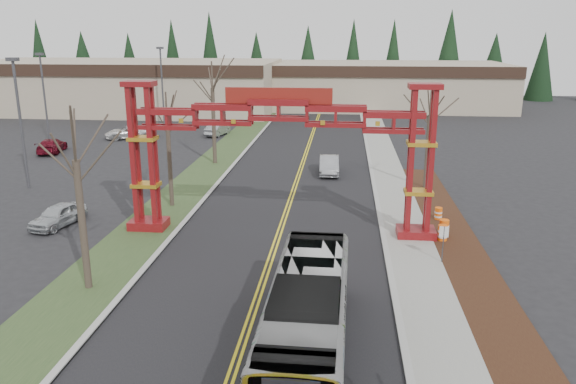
# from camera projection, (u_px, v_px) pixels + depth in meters

# --- Properties ---
(road) EXTENTS (12.00, 110.00, 0.02)m
(road) POSITION_uv_depth(u_px,v_px,m) (290.00, 200.00, 40.16)
(road) COLOR black
(road) RESTS_ON ground
(lane_line_left) EXTENTS (0.12, 100.00, 0.01)m
(lane_line_left) POSITION_uv_depth(u_px,v_px,m) (289.00, 200.00, 40.17)
(lane_line_left) COLOR yellow
(lane_line_left) RESTS_ON road
(lane_line_right) EXTENTS (0.12, 100.00, 0.01)m
(lane_line_right) POSITION_uv_depth(u_px,v_px,m) (292.00, 200.00, 40.15)
(lane_line_right) COLOR yellow
(lane_line_right) RESTS_ON road
(curb_right) EXTENTS (0.30, 110.00, 0.15)m
(curb_right) POSITION_uv_depth(u_px,v_px,m) (377.00, 202.00, 39.56)
(curb_right) COLOR #ADADA7
(curb_right) RESTS_ON ground
(sidewalk_right) EXTENTS (2.60, 110.00, 0.14)m
(sidewalk_right) POSITION_uv_depth(u_px,v_px,m) (398.00, 202.00, 39.42)
(sidewalk_right) COLOR gray
(sidewalk_right) RESTS_ON ground
(landscape_strip) EXTENTS (2.60, 50.00, 0.12)m
(landscape_strip) POSITION_uv_depth(u_px,v_px,m) (487.00, 302.00, 24.81)
(landscape_strip) COLOR black
(landscape_strip) RESTS_ON ground
(grass_median) EXTENTS (4.00, 110.00, 0.08)m
(grass_median) POSITION_uv_depth(u_px,v_px,m) (181.00, 196.00, 40.92)
(grass_median) COLOR #304723
(grass_median) RESTS_ON ground
(curb_left) EXTENTS (0.30, 110.00, 0.15)m
(curb_left) POSITION_uv_depth(u_px,v_px,m) (206.00, 197.00, 40.73)
(curb_left) COLOR #ADADA7
(curb_left) RESTS_ON ground
(gateway_arch) EXTENTS (18.20, 1.60, 8.90)m
(gateway_arch) POSITION_uv_depth(u_px,v_px,m) (279.00, 134.00, 31.84)
(gateway_arch) COLOR maroon
(gateway_arch) RESTS_ON ground
(retail_building_west) EXTENTS (46.00, 22.30, 7.50)m
(retail_building_west) POSITION_uv_depth(u_px,v_px,m) (127.00, 86.00, 86.98)
(retail_building_west) COLOR tan
(retail_building_west) RESTS_ON ground
(retail_building_east) EXTENTS (38.00, 20.30, 7.00)m
(retail_building_east) POSITION_uv_depth(u_px,v_px,m) (384.00, 85.00, 90.88)
(retail_building_east) COLOR tan
(retail_building_east) RESTS_ON ground
(conifer_treeline) EXTENTS (116.10, 5.60, 13.00)m
(conifer_treeline) POSITION_uv_depth(u_px,v_px,m) (327.00, 62.00, 102.54)
(conifer_treeline) COLOR black
(conifer_treeline) RESTS_ON ground
(transit_bus) EXTENTS (2.90, 11.63, 3.23)m
(transit_bus) POSITION_uv_depth(u_px,v_px,m) (308.00, 319.00, 20.10)
(transit_bus) COLOR #93969A
(transit_bus) RESTS_ON ground
(silver_sedan) EXTENTS (1.79, 4.65, 1.51)m
(silver_sedan) POSITION_uv_depth(u_px,v_px,m) (329.00, 165.00, 47.53)
(silver_sedan) COLOR #A5A8AD
(silver_sedan) RESTS_ON ground
(parked_car_near_a) EXTENTS (2.51, 4.31, 1.38)m
(parked_car_near_a) POSITION_uv_depth(u_px,v_px,m) (58.00, 215.00, 34.59)
(parked_car_near_a) COLOR #B7BCC0
(parked_car_near_a) RESTS_ON ground
(parked_car_mid_a) EXTENTS (2.89, 5.16, 1.41)m
(parked_car_mid_a) POSITION_uv_depth(u_px,v_px,m) (52.00, 146.00, 56.08)
(parked_car_mid_a) COLOR maroon
(parked_car_mid_a) RESTS_ON ground
(parked_car_far_a) EXTENTS (2.32, 4.58, 1.44)m
(parked_car_far_a) POSITION_uv_depth(u_px,v_px,m) (218.00, 129.00, 65.49)
(parked_car_far_a) COLOR #94969A
(parked_car_far_a) RESTS_ON ground
(parked_car_far_b) EXTENTS (5.82, 4.34, 1.47)m
(parked_car_far_b) POSITION_uv_depth(u_px,v_px,m) (129.00, 132.00, 63.58)
(parked_car_far_b) COLOR white
(parked_car_far_b) RESTS_ON ground
(bare_tree_median_near) EXTENTS (3.30, 3.30, 8.32)m
(bare_tree_median_near) POSITION_uv_depth(u_px,v_px,m) (76.00, 161.00, 24.56)
(bare_tree_median_near) COLOR #382D26
(bare_tree_median_near) RESTS_ON ground
(bare_tree_median_mid) EXTENTS (2.96, 2.96, 7.83)m
(bare_tree_median_mid) POSITION_uv_depth(u_px,v_px,m) (167.00, 122.00, 37.17)
(bare_tree_median_mid) COLOR #382D26
(bare_tree_median_mid) RESTS_ON ground
(bare_tree_median_far) EXTENTS (3.52, 3.52, 9.18)m
(bare_tree_median_far) POSITION_uv_depth(u_px,v_px,m) (212.00, 89.00, 49.62)
(bare_tree_median_far) COLOR #382D26
(bare_tree_median_far) RESTS_ON ground
(bare_tree_right_far) EXTENTS (3.16, 3.16, 7.75)m
(bare_tree_right_far) POSITION_uv_depth(u_px,v_px,m) (430.00, 116.00, 41.59)
(bare_tree_right_far) COLOR #382D26
(bare_tree_right_far) RESTS_ON ground
(light_pole_near) EXTENTS (0.85, 0.43, 9.83)m
(light_pole_near) POSITION_uv_depth(u_px,v_px,m) (20.00, 114.00, 41.88)
(light_pole_near) COLOR #3F3F44
(light_pole_near) RESTS_ON ground
(light_pole_mid) EXTENTS (0.83, 0.41, 9.55)m
(light_pole_mid) POSITION_uv_depth(u_px,v_px,m) (44.00, 91.00, 60.19)
(light_pole_mid) COLOR #3F3F44
(light_pole_mid) RESTS_ON ground
(light_pole_far) EXTENTS (0.86, 0.43, 9.89)m
(light_pole_far) POSITION_uv_depth(u_px,v_px,m) (162.00, 80.00, 72.52)
(light_pole_far) COLOR #3F3F44
(light_pole_far) RESTS_ON ground
(street_sign) EXTENTS (0.47, 0.07, 2.06)m
(street_sign) POSITION_uv_depth(u_px,v_px,m) (444.00, 237.00, 28.57)
(street_sign) COLOR #3F3F44
(street_sign) RESTS_ON ground
(barrel_south) EXTENTS (0.55, 0.55, 1.02)m
(barrel_south) POSITION_uv_depth(u_px,v_px,m) (442.00, 234.00, 31.94)
(barrel_south) COLOR #FE630E
(barrel_south) RESTS_ON ground
(barrel_mid) EXTENTS (0.58, 0.58, 1.07)m
(barrel_mid) POSITION_uv_depth(u_px,v_px,m) (444.00, 229.00, 32.69)
(barrel_mid) COLOR #FE630E
(barrel_mid) RESTS_ON ground
(barrel_north) EXTENTS (0.48, 0.48, 0.89)m
(barrel_north) POSITION_uv_depth(u_px,v_px,m) (438.00, 214.00, 35.59)
(barrel_north) COLOR #FE630E
(barrel_north) RESTS_ON ground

